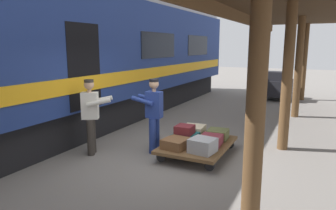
# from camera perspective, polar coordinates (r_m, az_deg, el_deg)

# --- Properties ---
(ground_plane) EXTENTS (60.00, 60.00, 0.00)m
(ground_plane) POSITION_cam_1_polar(r_m,az_deg,el_deg) (6.72, 0.62, -10.33)
(ground_plane) COLOR slate
(train_car) EXTENTS (3.02, 21.38, 4.00)m
(train_car) POSITION_cam_1_polar(r_m,az_deg,el_deg) (8.59, -22.80, 7.56)
(train_car) COLOR navy
(train_car) RESTS_ON ground_plane
(luggage_cart) EXTENTS (1.35, 1.90, 0.27)m
(luggage_cart) POSITION_cam_1_polar(r_m,az_deg,el_deg) (7.06, 5.50, -7.34)
(luggage_cart) COLOR brown
(luggage_cart) RESTS_ON ground_plane
(suitcase_gray_aluminum) EXTENTS (0.55, 0.53, 0.29)m
(suitcase_gray_aluminum) POSITION_cam_1_polar(r_m,az_deg,el_deg) (6.44, 6.42, -7.43)
(suitcase_gray_aluminum) COLOR #9EA0A5
(suitcase_gray_aluminum) RESTS_ON luggage_cart
(suitcase_olive_duffel) EXTENTS (0.49, 0.51, 0.22)m
(suitcase_olive_duffel) POSITION_cam_1_polar(r_m,az_deg,el_deg) (7.40, 9.17, -5.35)
(suitcase_olive_duffel) COLOR brown
(suitcase_olive_duffel) RESTS_ON luggage_cart
(suitcase_cream_canvas) EXTENTS (0.54, 0.58, 0.24)m
(suitcase_cream_canvas) POSITION_cam_1_polar(r_m,az_deg,el_deg) (7.58, 4.76, -4.75)
(suitcase_cream_canvas) COLOR beige
(suitcase_cream_canvas) RESTS_ON luggage_cart
(suitcase_burgundy_valise) EXTENTS (0.50, 0.64, 0.21)m
(suitcase_burgundy_valise) POSITION_cam_1_polar(r_m,az_deg,el_deg) (6.92, 7.89, -6.51)
(suitcase_burgundy_valise) COLOR maroon
(suitcase_burgundy_valise) RESTS_ON luggage_cart
(suitcase_brown_leather) EXTENTS (0.55, 0.58, 0.21)m
(suitcase_brown_leather) POSITION_cam_1_polar(r_m,az_deg,el_deg) (6.67, 1.46, -7.09)
(suitcase_brown_leather) COLOR brown
(suitcase_brown_leather) RESTS_ON luggage_cart
(suitcase_teal_softside) EXTENTS (0.55, 0.65, 0.18)m
(suitcase_teal_softside) POSITION_cam_1_polar(r_m,az_deg,el_deg) (7.13, 3.22, -6.01)
(suitcase_teal_softside) COLOR #1E666B
(suitcase_teal_softside) RESTS_ON luggage_cart
(suitcase_maroon_trunk) EXTENTS (0.40, 0.40, 0.20)m
(suitcase_maroon_trunk) POSITION_cam_1_polar(r_m,az_deg,el_deg) (7.06, 3.09, -4.57)
(suitcase_maroon_trunk) COLOR maroon
(suitcase_maroon_trunk) RESTS_ON suitcase_teal_softside
(porter_in_overalls) EXTENTS (0.69, 0.46, 1.70)m
(porter_in_overalls) POSITION_cam_1_polar(r_m,az_deg,el_deg) (7.05, -2.72, -1.47)
(porter_in_overalls) COLOR navy
(porter_in_overalls) RESTS_ON ground_plane
(porter_by_door) EXTENTS (0.74, 0.62, 1.70)m
(porter_by_door) POSITION_cam_1_polar(r_m,az_deg,el_deg) (7.13, -13.99, -1.65)
(porter_by_door) COLOR #332D28
(porter_by_door) RESTS_ON ground_plane
(baggage_tug) EXTENTS (1.31, 1.83, 1.30)m
(baggage_tug) POSITION_cam_1_polar(r_m,az_deg,el_deg) (15.04, 19.36, 3.37)
(baggage_tug) COLOR black
(baggage_tug) RESTS_ON ground_plane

